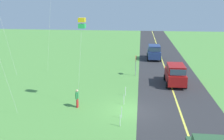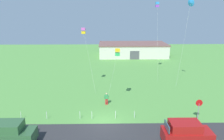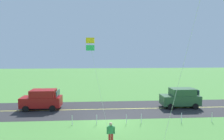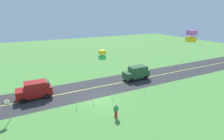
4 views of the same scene
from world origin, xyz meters
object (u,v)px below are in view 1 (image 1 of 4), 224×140
(car_parked_east_far, at_px, (154,52))
(person_adult_near, at_px, (77,98))
(stop_sign, at_px, (136,61))
(car_suv_foreground, at_px, (175,74))
(kite_red_low, at_px, (82,23))

(car_parked_east_far, relative_size, person_adult_near, 2.75)
(car_parked_east_far, bearing_deg, stop_sign, 164.41)
(car_parked_east_far, height_order, person_adult_near, car_parked_east_far)
(car_suv_foreground, xyz_separation_m, stop_sign, (2.87, 4.35, 0.65))
(person_adult_near, bearing_deg, car_parked_east_far, 23.72)
(car_suv_foreground, bearing_deg, kite_red_low, 123.86)
(car_suv_foreground, height_order, stop_sign, stop_sign)
(car_parked_east_far, bearing_deg, kite_red_low, 158.82)
(car_suv_foreground, distance_m, kite_red_low, 12.07)
(person_adult_near, relative_size, kite_red_low, 0.21)
(stop_sign, bearing_deg, car_parked_east_far, -15.59)
(person_adult_near, bearing_deg, stop_sign, 19.34)
(stop_sign, relative_size, person_adult_near, 1.60)
(car_parked_east_far, height_order, kite_red_low, kite_red_low)
(stop_sign, xyz_separation_m, kite_red_low, (-8.75, 4.42, 5.20))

